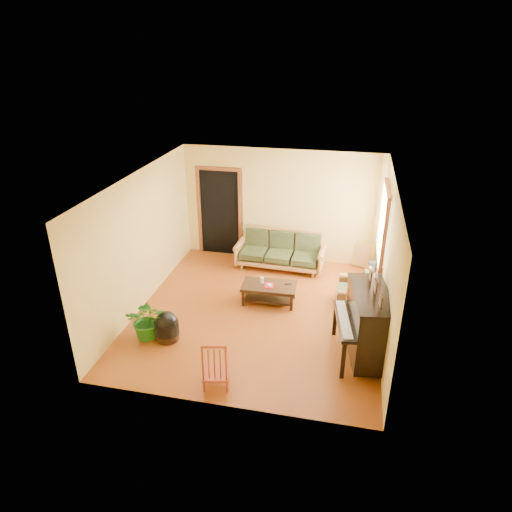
% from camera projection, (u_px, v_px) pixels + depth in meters
% --- Properties ---
extents(floor, '(5.00, 5.00, 0.00)m').
position_uv_depth(floor, '(258.00, 313.00, 8.72)').
color(floor, '#6A2D0D').
rests_on(floor, ground).
extents(doorway, '(1.08, 0.16, 2.05)m').
position_uv_depth(doorway, '(220.00, 213.00, 10.75)').
color(doorway, black).
rests_on(doorway, floor).
extents(window, '(0.12, 1.36, 1.46)m').
position_uv_depth(window, '(384.00, 224.00, 8.80)').
color(window, white).
rests_on(window, right_wall).
extents(sofa, '(2.00, 0.91, 0.84)m').
position_uv_depth(sofa, '(280.00, 251.00, 10.26)').
color(sofa, '#A16D3B').
rests_on(sofa, floor).
extents(coffee_table, '(1.08, 0.61, 0.38)m').
position_uv_depth(coffee_table, '(269.00, 293.00, 9.00)').
color(coffee_table, black).
rests_on(coffee_table, floor).
extents(armchair, '(0.72, 0.76, 0.74)m').
position_uv_depth(armchair, '(353.00, 289.00, 8.81)').
color(armchair, '#A16D3B').
rests_on(armchair, floor).
extents(piano, '(0.99, 1.45, 1.18)m').
position_uv_depth(piano, '(368.00, 325.00, 7.29)').
color(piano, black).
rests_on(piano, floor).
extents(footstool, '(0.50, 0.50, 0.40)m').
position_uv_depth(footstool, '(167.00, 329.00, 7.87)').
color(footstool, black).
rests_on(footstool, floor).
extents(red_chair, '(0.47, 0.50, 0.84)m').
position_uv_depth(red_chair, '(216.00, 362.00, 6.73)').
color(red_chair, maroon).
rests_on(red_chair, floor).
extents(leaning_frame, '(0.49, 0.27, 0.64)m').
position_uv_depth(leaning_frame, '(363.00, 254.00, 10.34)').
color(leaning_frame, '#B6973C').
rests_on(leaning_frame, floor).
extents(ceramic_crock, '(0.22, 0.22, 0.23)m').
position_uv_depth(ceramic_crock, '(372.00, 266.00, 10.25)').
color(ceramic_crock, '#3752A6').
rests_on(ceramic_crock, floor).
extents(potted_plant, '(0.79, 0.72, 0.73)m').
position_uv_depth(potted_plant, '(147.00, 320.00, 7.84)').
color(potted_plant, '#1C5F1B').
rests_on(potted_plant, floor).
extents(book, '(0.20, 0.25, 0.02)m').
position_uv_depth(book, '(265.00, 285.00, 8.87)').
color(book, '#A61627').
rests_on(book, coffee_table).
extents(candle, '(0.09, 0.09, 0.13)m').
position_uv_depth(candle, '(262.00, 280.00, 8.95)').
color(candle, silver).
rests_on(candle, coffee_table).
extents(glass_jar, '(0.10, 0.10, 0.06)m').
position_uv_depth(glass_jar, '(270.00, 286.00, 8.83)').
color(glass_jar, white).
rests_on(glass_jar, coffee_table).
extents(remote, '(0.14, 0.08, 0.01)m').
position_uv_depth(remote, '(288.00, 284.00, 8.94)').
color(remote, black).
rests_on(remote, coffee_table).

